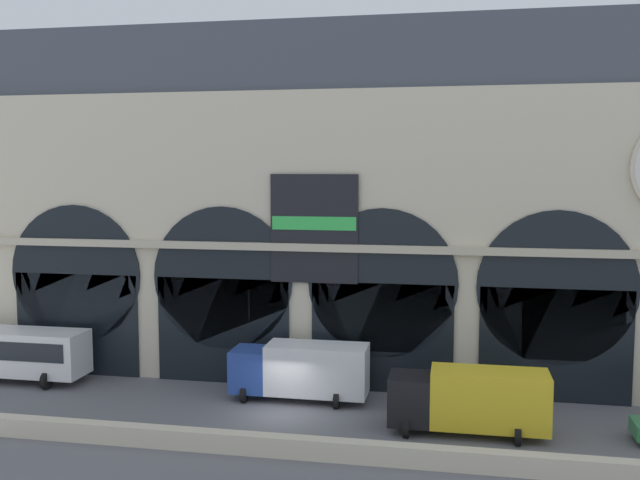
% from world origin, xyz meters
% --- Properties ---
extents(ground_plane, '(200.00, 200.00, 0.00)m').
position_xyz_m(ground_plane, '(0.00, 0.00, 0.00)').
color(ground_plane, slate).
extents(quay_parapet_wall, '(90.00, 0.70, 0.92)m').
position_xyz_m(quay_parapet_wall, '(0.00, -4.98, 0.46)').
color(quay_parapet_wall, beige).
rests_on(quay_parapet_wall, ground).
extents(station_building, '(48.80, 4.98, 21.09)m').
position_xyz_m(station_building, '(0.04, 7.28, 10.21)').
color(station_building, beige).
rests_on(station_building, ground).
extents(box_truck_center, '(7.50, 2.91, 3.12)m').
position_xyz_m(box_truck_center, '(0.52, 2.69, 1.70)').
color(box_truck_center, '#28479E').
rests_on(box_truck_center, ground).
extents(box_truck_mideast, '(7.50, 2.91, 3.12)m').
position_xyz_m(box_truck_mideast, '(9.52, -0.71, 1.70)').
color(box_truck_mideast, black).
rests_on(box_truck_mideast, ground).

